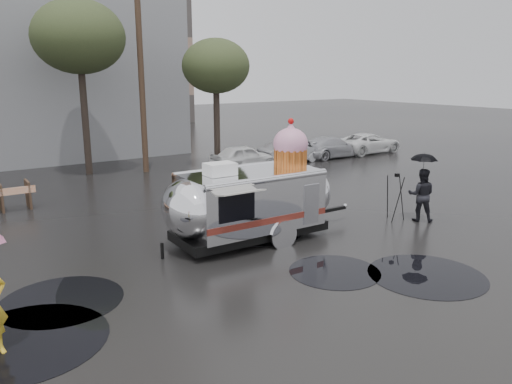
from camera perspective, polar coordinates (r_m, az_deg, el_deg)
ground at (r=12.25m, az=1.48°, el=-9.51°), size 120.00×120.00×0.00m
puddles at (r=10.95m, az=-6.11°, el=-12.49°), size 12.27×9.28×0.01m
utility_pole at (r=24.88m, az=-12.98°, el=12.79°), size 1.60×0.28×9.00m
tree_mid at (r=25.09m, az=-19.61°, el=16.31°), size 4.20×4.20×8.03m
tree_right at (r=25.48m, az=-4.61°, el=14.07°), size 3.36×3.36×6.42m
parked_cars at (r=28.31m, az=6.85°, el=5.15°), size 13.20×1.90×1.50m
airstream_trailer at (r=14.38m, az=-0.37°, el=-0.74°), size 6.61×2.52×3.56m
person_right at (r=17.21m, az=18.37°, el=-0.32°), size 0.90×0.95×1.76m
umbrella_black at (r=17.01m, az=18.63°, el=3.06°), size 1.07×1.07×2.28m
tripod at (r=17.03m, az=15.71°, el=0.00°), size 0.59×0.66×1.59m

